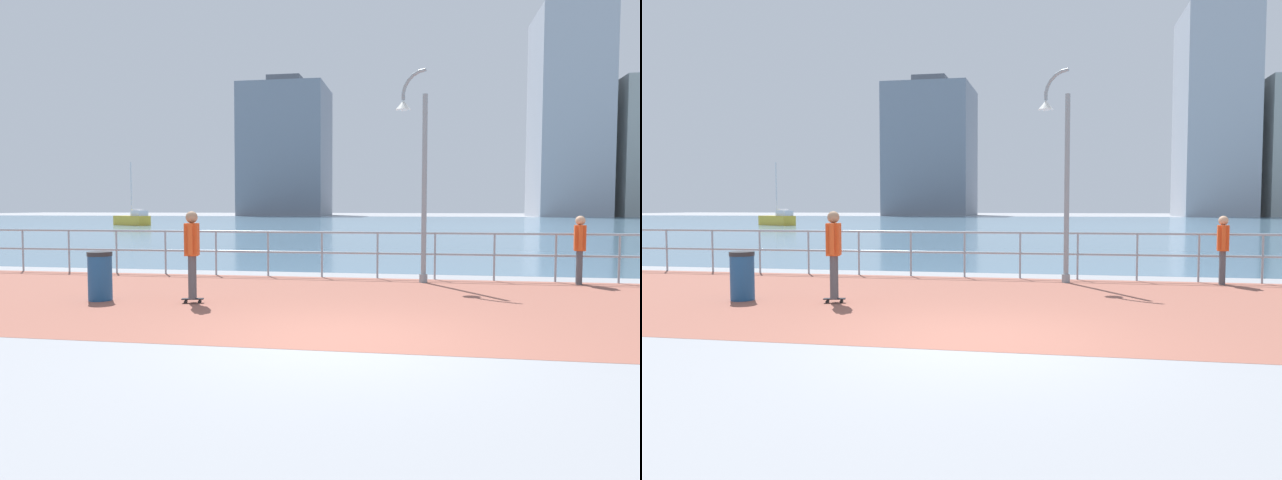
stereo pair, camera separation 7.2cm
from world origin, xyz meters
TOP-DOWN VIEW (x-y plane):
  - ground at (0.00, 40.00)m, footprint 220.00×220.00m
  - brick_paving at (0.00, 2.99)m, footprint 28.00×7.32m
  - harbor_water at (0.00, 51.65)m, footprint 180.00×88.00m
  - waterfront_railing at (-0.00, 6.65)m, footprint 25.25×0.06m
  - lamppost at (0.96, 6.11)m, footprint 0.78×0.47m
  - skateboarder at (-3.12, 2.39)m, footprint 0.41×0.55m
  - bystander at (4.63, 6.30)m, footprint 0.30×0.56m
  - trash_bin at (-4.97, 2.40)m, footprint 0.46×0.46m
  - sailboat_white at (-25.68, 43.07)m, footprint 4.36×3.24m
  - tower_glass at (-24.93, 104.62)m, footprint 16.47×15.03m
  - tower_brick at (27.36, 101.46)m, footprint 11.74×14.38m

SIDE VIEW (x-z plane):
  - ground at x=0.00m, z-range 0.00..0.00m
  - harbor_water at x=0.00m, z-range 0.00..0.00m
  - brick_paving at x=0.00m, z-range 0.00..0.01m
  - trash_bin at x=-4.97m, z-range 0.00..0.93m
  - sailboat_white at x=-25.68m, z-range -2.42..3.56m
  - waterfront_railing at x=0.00m, z-range 0.22..1.38m
  - bystander at x=4.63m, z-range 0.13..1.71m
  - skateboarder at x=-3.12m, z-range 0.17..1.87m
  - lamppost at x=0.96m, z-range 0.26..5.24m
  - tower_glass at x=-24.93m, z-range -0.83..26.49m
  - tower_brick at x=27.36m, z-range -0.83..37.08m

